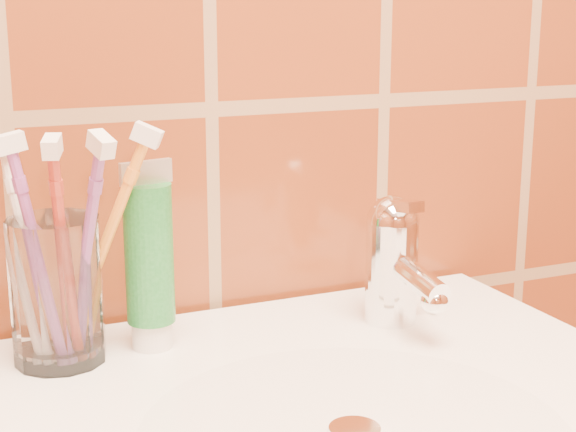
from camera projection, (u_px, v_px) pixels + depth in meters
name	position (u px, v px, depth m)	size (l,w,h in m)	color
glass_tumbler	(57.00, 291.00, 0.72)	(0.07, 0.07, 0.12)	white
toothpaste_tube	(149.00, 262.00, 0.74)	(0.05, 0.04, 0.16)	white
faucet	(394.00, 256.00, 0.80)	(0.05, 0.11, 0.12)	white
toothbrush_0	(63.00, 256.00, 0.69)	(0.04, 0.06, 0.20)	#AA3424
toothbrush_1	(86.00, 254.00, 0.69)	(0.04, 0.09, 0.20)	#7F428F
toothbrush_2	(38.00, 255.00, 0.69)	(0.06, 0.03, 0.20)	#944BA0
toothbrush_3	(105.00, 246.00, 0.71)	(0.09, 0.06, 0.20)	orange
toothbrush_4	(27.00, 253.00, 0.72)	(0.04, 0.07, 0.19)	white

